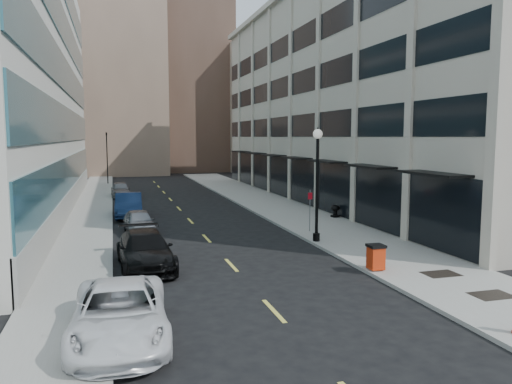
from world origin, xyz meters
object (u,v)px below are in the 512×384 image
traffic_signal (106,136)px  car_silver_sedan (139,222)px  sign_post (310,205)px  urn_planter (335,210)px  lamppost (317,174)px  car_black_pickup (145,250)px  trash_bin (376,256)px  car_blue_sedan (129,205)px  car_grey_sedan (120,189)px  car_white_van (120,313)px

traffic_signal → car_silver_sedan: bearing=-86.3°
car_silver_sedan → sign_post: 9.97m
urn_planter → lamppost: bearing=-121.9°
car_black_pickup → sign_post: 10.99m
car_black_pickup → lamppost: lamppost is taller
trash_bin → urn_planter: (4.20, 12.91, -0.06)m
car_blue_sedan → car_black_pickup: bearing=-87.2°
traffic_signal → car_silver_sedan: size_ratio=1.73×
urn_planter → car_silver_sedan: bearing=-173.9°
car_blue_sedan → car_grey_sedan: size_ratio=1.22×
car_silver_sedan → sign_post: bearing=-20.9°
car_grey_sedan → sign_post: sign_post is taller
car_grey_sedan → trash_bin: car_grey_sedan is taller
car_silver_sedan → car_black_pickup: bearing=-95.2°
sign_post → urn_planter: bearing=37.8°
trash_bin → sign_post: 8.71m
traffic_signal → car_black_pickup: (1.85, -39.46, -4.94)m
car_grey_sedan → trash_bin: (9.66, -29.93, 0.01)m
traffic_signal → car_white_van: traffic_signal is taller
car_black_pickup → car_white_van: bearing=-101.5°
car_black_pickup → trash_bin: size_ratio=5.07×
car_white_van → car_blue_sedan: 21.91m
traffic_signal → car_white_van: (0.70, -47.08, -4.94)m
traffic_signal → car_blue_sedan: (1.61, -25.18, -4.88)m
car_grey_sedan → urn_planter: bearing=-51.9°
car_blue_sedan → trash_bin: car_blue_sedan is taller
car_white_van → lamppost: (10.10, 10.13, 2.88)m
traffic_signal → car_black_pickup: bearing=-87.3°
car_white_van → sign_post: (10.80, 12.78, 0.93)m
car_white_van → car_black_pickup: 7.70m
car_silver_sedan → urn_planter: bearing=2.1°
traffic_signal → car_blue_sedan: bearing=-86.3°
car_black_pickup → trash_bin: 9.69m
urn_planter → car_white_van: bearing=-130.2°
trash_bin → car_white_van: bearing=-157.0°
lamppost → car_blue_sedan: bearing=128.0°
car_black_pickup → trash_bin: (9.05, -3.47, -0.06)m
car_silver_sedan → car_white_van: bearing=-98.8°
car_blue_sedan → urn_planter: car_blue_sedan is taller
trash_bin → car_silver_sedan: bearing=128.5°
car_white_van → car_silver_sedan: (1.32, 15.66, -0.09)m
traffic_signal → car_blue_sedan: 25.70m
car_grey_sedan → urn_planter: size_ratio=4.98×
car_white_van → car_black_pickup: car_black_pickup is taller
car_blue_sedan → sign_post: sign_post is taller
urn_planter → car_blue_sedan: bearing=160.3°
car_silver_sedan → urn_planter: car_silver_sedan is taller
car_black_pickup → car_silver_sedan: 8.04m
traffic_signal → trash_bin: traffic_signal is taller
traffic_signal → lamppost: 38.54m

